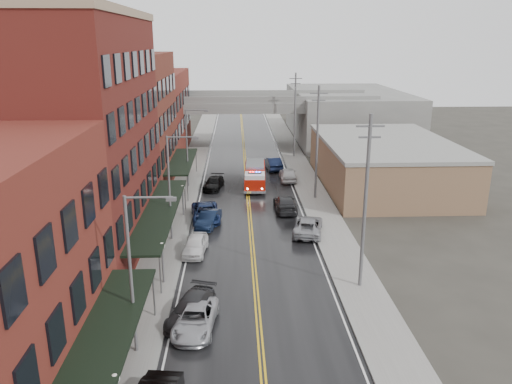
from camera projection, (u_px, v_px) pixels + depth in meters
name	position (u px, v px, depth m)	size (l,w,h in m)	color
road	(250.00, 215.00, 48.56)	(11.00, 160.00, 0.02)	black
sidewalk_left	(174.00, 216.00, 48.25)	(3.00, 160.00, 0.15)	slate
sidewalk_right	(324.00, 214.00, 48.82)	(3.00, 160.00, 0.15)	slate
curb_left	(191.00, 215.00, 48.32)	(0.30, 160.00, 0.15)	gray
curb_right	(307.00, 214.00, 48.76)	(0.30, 160.00, 0.15)	gray
brick_building_b	(81.00, 139.00, 38.72)	(9.00, 20.00, 18.00)	#4F1B15
brick_building_c	(128.00, 122.00, 55.87)	(9.00, 15.00, 15.00)	#5D241C
brick_building_far	(153.00, 114.00, 73.03)	(9.00, 20.00, 12.00)	maroon
tan_building	(384.00, 164.00, 58.01)	(14.00, 22.00, 5.00)	brown
right_far_block	(347.00, 114.00, 86.31)	(18.00, 30.00, 8.00)	slate
awning_0	(100.00, 349.00, 22.55)	(2.60, 16.00, 3.09)	black
awning_1	(160.00, 211.00, 40.70)	(2.60, 18.00, 3.09)	black
awning_2	(182.00, 161.00, 57.42)	(2.60, 13.00, 3.09)	black
globe_lamp_1	(162.00, 254.00, 34.26)	(0.44, 0.44, 3.12)	#59595B
globe_lamp_2	(183.00, 193.00, 47.63)	(0.44, 0.44, 3.12)	#59595B
street_lamp_0	(135.00, 266.00, 25.77)	(2.64, 0.22, 9.00)	#59595B
street_lamp_1	(172.00, 182.00, 41.05)	(2.64, 0.22, 9.00)	#59595B
street_lamp_2	(189.00, 143.00, 56.34)	(2.64, 0.22, 9.00)	#59595B
utility_pole_0	(365.00, 200.00, 32.66)	(1.80, 0.24, 12.00)	#59595B
utility_pole_1	(317.00, 141.00, 51.77)	(1.80, 0.24, 12.00)	#59595B
utility_pole_2	(295.00, 114.00, 70.88)	(1.80, 0.24, 12.00)	#59595B
overpass	(244.00, 110.00, 77.38)	(40.00, 10.00, 7.50)	slate
fire_truck	(255.00, 175.00, 57.44)	(3.19, 7.36, 2.65)	#A31507
parked_car_left_2	(195.00, 319.00, 29.30)	(2.26, 4.90, 1.36)	#A0A2A8
parked_car_left_3	(191.00, 309.00, 30.32)	(2.00, 4.93, 1.43)	#28292B
parked_car_left_4	(195.00, 245.00, 39.76)	(1.71, 4.24, 1.44)	white
parked_car_left_5	(209.00, 219.00, 45.53)	(1.50, 4.30, 1.42)	black
parked_car_left_6	(206.00, 213.00, 47.03)	(2.50, 5.42, 1.51)	navy
parked_car_left_7	(214.00, 183.00, 57.00)	(1.86, 4.59, 1.33)	black
parked_car_right_0	(308.00, 226.00, 43.82)	(2.42, 5.25, 1.46)	gray
parked_car_right_1	(285.00, 203.00, 49.70)	(2.12, 5.21, 1.51)	#242426
parked_car_right_2	(288.00, 174.00, 60.18)	(1.93, 4.80, 1.63)	silver
parked_car_right_3	(273.00, 163.00, 65.46)	(1.74, 4.98, 1.64)	black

